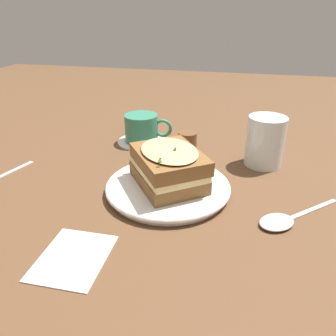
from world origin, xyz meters
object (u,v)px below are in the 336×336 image
(sandwich, at_px, (169,167))
(spoon, at_px, (281,220))
(condiment_pot, at_px, (187,139))
(napkin, at_px, (73,257))
(dinner_plate, at_px, (168,187))
(water_glass, at_px, (265,141))
(teacup_with_saucer, at_px, (142,129))

(sandwich, distance_m, spoon, 0.21)
(condiment_pot, bearing_deg, napkin, -11.30)
(sandwich, bearing_deg, dinner_plate, -143.51)
(condiment_pot, bearing_deg, water_glass, 70.51)
(dinner_plate, height_order, condiment_pot, condiment_pot)
(sandwich, bearing_deg, water_glass, 133.27)
(spoon, height_order, condiment_pot, condiment_pot)
(teacup_with_saucer, relative_size, condiment_pot, 3.01)
(water_glass, distance_m, condiment_pot, 0.19)
(teacup_with_saucer, relative_size, water_glass, 1.29)
(water_glass, xyz_separation_m, spoon, (0.22, 0.02, -0.05))
(water_glass, height_order, napkin, water_glass)
(sandwich, xyz_separation_m, spoon, (0.05, 0.20, -0.05))
(sandwich, relative_size, napkin, 1.59)
(dinner_plate, xyz_separation_m, teacup_with_saucer, (-0.23, -0.12, 0.02))
(teacup_with_saucer, distance_m, napkin, 0.43)
(teacup_with_saucer, bearing_deg, dinner_plate, -69.15)
(spoon, bearing_deg, napkin, 75.32)
(dinner_plate, height_order, sandwich, sandwich)
(dinner_plate, bearing_deg, condiment_pot, -179.44)
(dinner_plate, xyz_separation_m, condiment_pot, (-0.22, -0.00, 0.01))
(spoon, bearing_deg, teacup_with_saucer, 6.12)
(dinner_plate, distance_m, condiment_pot, 0.22)
(water_glass, relative_size, spoon, 0.73)
(dinner_plate, height_order, napkin, dinner_plate)
(dinner_plate, relative_size, napkin, 2.08)
(water_glass, bearing_deg, condiment_pot, -109.49)
(water_glass, bearing_deg, spoon, 6.03)
(teacup_with_saucer, xyz_separation_m, condiment_pot, (0.00, 0.12, -0.02))
(teacup_with_saucer, bearing_deg, water_glass, -19.19)
(sandwich, distance_m, teacup_with_saucer, 0.26)
(dinner_plate, height_order, teacup_with_saucer, teacup_with_saucer)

